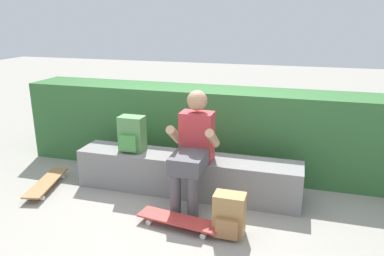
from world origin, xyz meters
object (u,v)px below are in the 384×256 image
at_px(backpack_on_ground, 229,216).
at_px(skateboard_near_person, 179,220).
at_px(person_skater, 193,146).
at_px(skateboard_beside_bench, 46,183).
at_px(bench_main, 186,174).
at_px(backpack_on_bench, 132,134).

bearing_deg(backpack_on_ground, skateboard_near_person, -178.33).
relative_size(person_skater, skateboard_near_person, 1.45).
distance_m(skateboard_beside_bench, backpack_on_ground, 2.22).
distance_m(bench_main, backpack_on_ground, 0.94).
height_order(person_skater, backpack_on_ground, person_skater).
bearing_deg(person_skater, bench_main, 123.64).
bearing_deg(skateboard_beside_bench, bench_main, 13.30).
bearing_deg(skateboard_beside_bench, person_skater, 5.49).
relative_size(person_skater, backpack_on_ground, 2.97).
height_order(bench_main, skateboard_near_person, bench_main).
xyz_separation_m(bench_main, skateboard_beside_bench, (-1.57, -0.37, -0.14)).
height_order(skateboard_near_person, backpack_on_bench, backpack_on_bench).
xyz_separation_m(skateboard_near_person, backpack_on_ground, (0.47, 0.01, 0.12)).
bearing_deg(skateboard_near_person, backpack_on_ground, 1.67).
relative_size(bench_main, backpack_on_ground, 6.23).
xyz_separation_m(backpack_on_bench, backpack_on_ground, (1.26, -0.70, -0.44)).
height_order(person_skater, skateboard_near_person, person_skater).
xyz_separation_m(person_skater, skateboard_near_person, (0.01, -0.51, -0.56)).
xyz_separation_m(person_skater, skateboard_beside_bench, (-1.71, -0.16, -0.56)).
relative_size(backpack_on_bench, backpack_on_ground, 1.00).
bearing_deg(backpack_on_bench, backpack_on_ground, -28.95).
xyz_separation_m(bench_main, skateboard_near_person, (0.15, -0.72, -0.14)).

